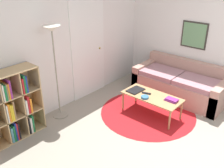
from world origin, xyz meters
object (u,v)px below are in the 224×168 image
object	(u,v)px
bookshelf	(7,108)
floor_lamp	(53,43)
coffee_table	(152,97)
laptop	(136,90)
bowl	(145,97)
couch	(181,84)

from	to	relation	value
bookshelf	floor_lamp	xyz separation A→B (m)	(0.94, -0.05, 0.83)
floor_lamp	coffee_table	distance (m)	2.01
floor_lamp	coffee_table	world-z (taller)	floor_lamp
laptop	bowl	xyz separation A→B (m)	(-0.13, -0.30, 0.01)
bookshelf	laptop	xyz separation A→B (m)	(2.07, -0.97, -0.16)
couch	laptop	world-z (taller)	couch
couch	laptop	xyz separation A→B (m)	(-1.09, 0.41, 0.13)
bookshelf	bowl	world-z (taller)	bookshelf
bookshelf	floor_lamp	world-z (taller)	floor_lamp
bookshelf	laptop	distance (m)	2.29
couch	bowl	bearing A→B (deg)	175.03
bookshelf	coffee_table	bearing A→B (deg)	-32.19
bookshelf	coffee_table	size ratio (longest dim) A/B	1.05
floor_lamp	bowl	size ratio (longest dim) A/B	11.91
bookshelf	couch	size ratio (longest dim) A/B	0.60
bookshelf	laptop	world-z (taller)	bookshelf
laptop	coffee_table	bearing A→B (deg)	-85.69
bookshelf	bowl	bearing A→B (deg)	-33.26
floor_lamp	laptop	distance (m)	1.77
coffee_table	bowl	xyz separation A→B (m)	(-0.16, 0.05, 0.06)
couch	laptop	distance (m)	1.17
couch	coffee_table	bearing A→B (deg)	176.96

